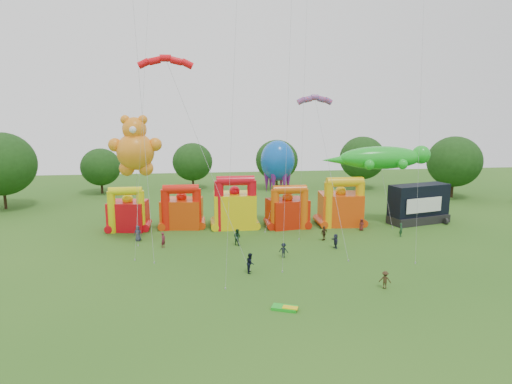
{
  "coord_description": "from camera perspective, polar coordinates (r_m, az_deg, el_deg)",
  "views": [
    {
      "loc": [
        -6.83,
        -31.41,
        15.86
      ],
      "look_at": [
        -0.73,
        18.0,
        6.54
      ],
      "focal_mm": 32.0,
      "sensor_mm": 36.0,
      "label": 1
    }
  ],
  "objects": [
    {
      "name": "spectator_6",
      "position": [
        60.96,
        13.06,
        -4.01
      ],
      "size": [
        0.78,
        0.54,
        1.53
      ],
      "primitive_type": "imported",
      "rotation": [
        0.0,
        0.0,
        6.35
      ],
      "color": "#581B19",
      "rests_on": "ground"
    },
    {
      "name": "spectator_9",
      "position": [
        42.61,
        15.83,
        -10.51
      ],
      "size": [
        1.2,
        0.98,
        1.61
      ],
      "primitive_type": "imported",
      "rotation": [
        0.0,
        0.0,
        2.71
      ],
      "color": "#382716",
      "rests_on": "ground"
    },
    {
      "name": "bouncy_castle_0",
      "position": [
        61.65,
        -15.72,
        -2.55
      ],
      "size": [
        5.2,
        4.45,
        5.9
      ],
      "color": "red",
      "rests_on": "ground"
    },
    {
      "name": "gecko_kite",
      "position": [
        63.94,
        15.43,
        3.48
      ],
      "size": [
        15.17,
        5.47,
        10.78
      ],
      "color": "green",
      "rests_on": "ground"
    },
    {
      "name": "spectator_4",
      "position": [
        55.67,
        8.5,
        -5.11
      ],
      "size": [
        1.12,
        0.9,
        1.78
      ],
      "primitive_type": "imported",
      "rotation": [
        0.0,
        0.0,
        3.67
      ],
      "color": "#402D19",
      "rests_on": "ground"
    },
    {
      "name": "spectator_3",
      "position": [
        49.14,
        3.47,
        -7.28
      ],
      "size": [
        1.18,
        0.98,
        1.58
      ],
      "primitive_type": "imported",
      "rotation": [
        0.0,
        0.0,
        2.69
      ],
      "color": "black",
      "rests_on": "ground"
    },
    {
      "name": "ground",
      "position": [
        35.84,
        4.87,
        -15.7
      ],
      "size": [
        160.0,
        160.0,
        0.0
      ],
      "primitive_type": "plane",
      "color": "#295818",
      "rests_on": "ground"
    },
    {
      "name": "diamond_kites",
      "position": [
        48.26,
        3.17,
        12.02
      ],
      "size": [
        31.4,
        20.78,
        41.45
      ],
      "color": "#ED4E0B",
      "rests_on": "ground"
    },
    {
      "name": "tree_ring",
      "position": [
        33.9,
        2.86,
        -5.86
      ],
      "size": [
        123.69,
        125.79,
        12.07
      ],
      "color": "#352314",
      "rests_on": "ground"
    },
    {
      "name": "spectator_2",
      "position": [
        53.28,
        -2.38,
        -5.64
      ],
      "size": [
        1.19,
        1.17,
        1.94
      ],
      "primitive_type": "imported",
      "rotation": [
        0.0,
        0.0,
        2.43
      ],
      "color": "#153621",
      "rests_on": "ground"
    },
    {
      "name": "spectator_1",
      "position": [
        53.33,
        -11.51,
        -5.91
      ],
      "size": [
        0.72,
        0.79,
        1.8
      ],
      "primitive_type": "imported",
      "rotation": [
        0.0,
        0.0,
        1.0
      ],
      "color": "maroon",
      "rests_on": "ground"
    },
    {
      "name": "folded_kite_bundle",
      "position": [
        37.42,
        3.68,
        -14.26
      ],
      "size": [
        2.23,
        1.71,
        0.31
      ],
      "color": "green",
      "rests_on": "ground"
    },
    {
      "name": "bouncy_castle_3",
      "position": [
        60.92,
        3.99,
        -2.34
      ],
      "size": [
        5.68,
        4.93,
        5.89
      ],
      "color": "red",
      "rests_on": "ground"
    },
    {
      "name": "stage_trailer",
      "position": [
        66.94,
        19.67,
        -1.44
      ],
      "size": [
        9.05,
        5.3,
        5.4
      ],
      "color": "black",
      "rests_on": "ground"
    },
    {
      "name": "bouncy_castle_4",
      "position": [
        62.88,
        10.58,
        -1.78
      ],
      "size": [
        5.85,
        4.85,
        6.79
      ],
      "color": "#E2430C",
      "rests_on": "ground"
    },
    {
      "name": "octopus_kite",
      "position": [
        60.53,
        2.5,
        2.03
      ],
      "size": [
        4.52,
        5.88,
        11.61
      ],
      "color": "blue",
      "rests_on": "ground"
    },
    {
      "name": "parafoil_kites",
      "position": [
        47.56,
        -6.32,
        5.73
      ],
      "size": [
        25.01,
        12.38,
        31.39
      ],
      "color": "red",
      "rests_on": "ground"
    },
    {
      "name": "teddy_bear_kite",
      "position": [
        53.79,
        -14.85,
        5.14
      ],
      "size": [
        5.98,
        4.25,
        15.07
      ],
      "color": "orange",
      "rests_on": "ground"
    },
    {
      "name": "spectator_5",
      "position": [
        52.89,
        9.91,
        -6.06
      ],
      "size": [
        0.62,
        1.59,
        1.68
      ],
      "primitive_type": "imported",
      "rotation": [
        0.0,
        0.0,
        4.8
      ],
      "color": "#24273D",
      "rests_on": "ground"
    },
    {
      "name": "spectator_0",
      "position": [
        56.61,
        -14.55,
        -5.02
      ],
      "size": [
        1.01,
        0.73,
        1.9
      ],
      "primitive_type": "imported",
      "rotation": [
        0.0,
        0.0,
        -0.15
      ],
      "color": "#25293E",
      "rests_on": "ground"
    },
    {
      "name": "bouncy_castle_1",
      "position": [
        61.48,
        -9.25,
        -2.3
      ],
      "size": [
        5.7,
        4.82,
        5.99
      ],
      "color": "#CE3D0B",
      "rests_on": "ground"
    },
    {
      "name": "bouncy_castle_2",
      "position": [
        60.53,
        -2.66,
        -1.95
      ],
      "size": [
        5.51,
        4.44,
        7.17
      ],
      "color": "yellow",
      "rests_on": "ground"
    },
    {
      "name": "spectator_7",
      "position": [
        59.49,
        17.68,
        -4.53
      ],
      "size": [
        0.66,
        0.73,
        1.69
      ],
      "primitive_type": "imported",
      "rotation": [
        0.0,
        0.0,
        1.04
      ],
      "color": "#1B4427",
      "rests_on": "ground"
    },
    {
      "name": "spectator_8",
      "position": [
        44.66,
        -0.7,
        -8.86
      ],
      "size": [
        0.91,
        1.08,
        1.97
      ],
      "primitive_type": "imported",
      "rotation": [
        0.0,
        0.0,
        1.39
      ],
      "color": "black",
      "rests_on": "ground"
    }
  ]
}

